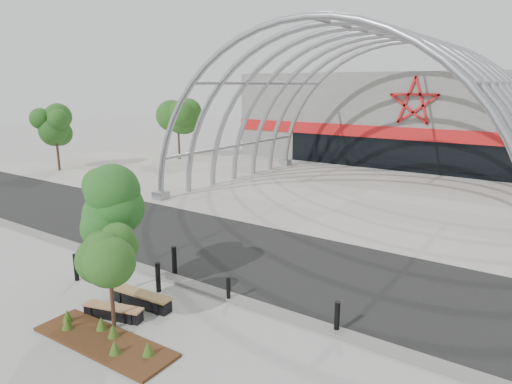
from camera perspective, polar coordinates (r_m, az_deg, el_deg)
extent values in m
plane|color=#9D9D98|center=(16.99, -7.86, -11.16)|extent=(140.00, 140.00, 0.00)
cube|color=black|center=(19.48, -0.85, -7.71)|extent=(140.00, 7.00, 0.02)
cube|color=#A7A196|center=(29.64, 12.77, -0.64)|extent=(60.00, 17.00, 0.04)
cube|color=slate|center=(16.80, -8.45, -11.25)|extent=(60.00, 0.50, 0.12)
cube|color=slate|center=(46.11, 21.63, 8.68)|extent=(34.00, 15.00, 8.00)
cube|color=black|center=(39.22, 18.73, 4.27)|extent=(22.00, 0.25, 2.60)
cube|color=red|center=(39.00, 18.93, 6.88)|extent=(34.00, 0.30, 1.00)
torus|color=#989CA2|center=(23.09, 5.68, -4.40)|extent=(20.36, 0.36, 20.36)
torus|color=#989CA2|center=(25.21, 8.46, -2.95)|extent=(20.36, 0.36, 20.36)
torus|color=#989CA2|center=(27.40, 10.79, -1.72)|extent=(20.36, 0.36, 20.36)
torus|color=#989CA2|center=(29.64, 12.77, -0.67)|extent=(20.36, 0.36, 20.36)
torus|color=#989CA2|center=(31.92, 14.47, 0.23)|extent=(20.36, 0.36, 20.36)
torus|color=#989CA2|center=(34.22, 15.94, 1.00)|extent=(20.36, 0.36, 20.36)
torus|color=#989CA2|center=(36.56, 17.23, 1.68)|extent=(20.36, 0.36, 20.36)
cylinder|color=#989CA2|center=(27.01, 27.90, 11.97)|extent=(0.20, 15.00, 0.20)
cylinder|color=#989CA2|center=(28.95, 13.84, 18.91)|extent=(0.20, 15.00, 0.20)
cylinder|color=#989CA2|center=(32.08, 1.36, 13.45)|extent=(0.20, 15.00, 0.20)
cylinder|color=#989CA2|center=(33.86, -2.36, 5.83)|extent=(0.20, 15.00, 0.20)
cube|color=#989CA2|center=(29.01, -11.82, -0.42)|extent=(0.80, 0.80, 0.50)
cube|color=#989CA2|center=(40.56, 3.69, 3.72)|extent=(0.80, 0.80, 0.50)
cube|color=#381E0D|center=(13.98, -18.48, -17.30)|extent=(4.55, 1.51, 0.09)
cone|color=#3D5D1C|center=(14.79, -22.58, -14.82)|extent=(0.31, 0.31, 0.39)
cone|color=#3D5D1C|center=(13.94, -17.46, -16.19)|extent=(0.31, 0.31, 0.39)
cone|color=#3D5D1C|center=(13.18, -17.25, -18.00)|extent=(0.31, 0.31, 0.39)
cone|color=#3D5D1C|center=(14.41, -18.78, -15.26)|extent=(0.31, 0.31, 0.39)
cone|color=#3D5D1C|center=(12.91, -13.35, -18.47)|extent=(0.31, 0.31, 0.39)
cone|color=#3D5D1C|center=(15.17, -22.52, -14.07)|extent=(0.31, 0.31, 0.39)
cylinder|color=black|center=(16.32, -17.70, -8.69)|extent=(0.13, 0.13, 2.13)
ellipsoid|color=#15501C|center=(15.72, -18.20, -2.14)|extent=(1.82, 1.82, 2.32)
cylinder|color=#331C12|center=(14.22, -17.52, -12.82)|extent=(0.12, 0.12, 1.78)
ellipsoid|color=#1E4716|center=(13.60, -18.00, -6.68)|extent=(1.47, 1.47, 1.94)
cube|color=black|center=(15.11, -17.40, -14.27)|extent=(1.92, 0.88, 0.32)
cube|color=black|center=(15.49, -19.61, -13.61)|extent=(0.23, 0.43, 0.38)
cube|color=black|center=(14.72, -15.07, -14.75)|extent=(0.23, 0.43, 0.38)
cube|color=#A06D4E|center=(15.01, -17.46, -13.53)|extent=(1.99, 0.96, 0.06)
cube|color=black|center=(15.59, -14.05, -13.05)|extent=(2.19, 0.60, 0.37)
cube|color=black|center=(16.10, -16.20, -12.18)|extent=(0.17, 0.48, 0.43)
cube|color=black|center=(15.07, -11.76, -13.75)|extent=(0.17, 0.48, 0.43)
cube|color=olive|center=(15.48, -14.11, -12.23)|extent=(2.25, 0.68, 0.06)
cylinder|color=black|center=(18.06, -21.58, -8.74)|extent=(0.16, 0.16, 1.02)
cylinder|color=black|center=(16.30, -12.15, -10.38)|extent=(0.17, 0.17, 1.07)
cylinder|color=black|center=(17.47, -10.17, -8.50)|extent=(0.18, 0.18, 1.15)
cylinder|color=black|center=(15.36, -3.47, -12.06)|extent=(0.14, 0.14, 0.85)
cylinder|color=black|center=(13.76, 10.09, -15.19)|extent=(0.15, 0.15, 0.97)
cylinder|color=#302116|center=(44.08, -9.62, 6.17)|extent=(0.20, 0.20, 3.30)
ellipsoid|color=#1C4C15|center=(43.82, -9.77, 10.07)|extent=(3.00, 3.00, 3.60)
cylinder|color=black|center=(41.00, -23.51, 4.34)|extent=(0.20, 0.20, 2.75)
ellipsoid|color=#174716|center=(40.73, -23.83, 7.81)|extent=(2.55, 2.55, 3.00)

